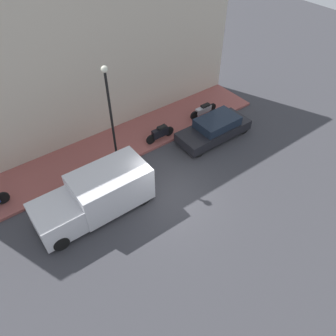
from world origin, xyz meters
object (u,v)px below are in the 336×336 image
motorcycle_black (160,133)px  streetlamp (110,108)px  parked_car (215,128)px  scooter_silver (204,110)px  delivery_van (95,196)px

motorcycle_black → streetlamp: 4.07m
parked_car → scooter_silver: 2.06m
parked_car → delivery_van: bearing=96.2°
parked_car → scooter_silver: (1.89, -0.83, -0.07)m
parked_car → delivery_van: 8.03m
scooter_silver → motorcycle_black: motorcycle_black is taller
parked_car → streetlamp: bearing=76.4°
motorcycle_black → streetlamp: streetlamp is taller
delivery_van → streetlamp: streetlamp is taller
scooter_silver → streetlamp: bearing=94.7°
parked_car → motorcycle_black: bearing=60.8°
delivery_van → motorcycle_black: size_ratio=2.85×
delivery_van → motorcycle_black: bearing=-65.5°
streetlamp → delivery_van: bearing=133.6°
motorcycle_black → streetlamp: size_ratio=0.34×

